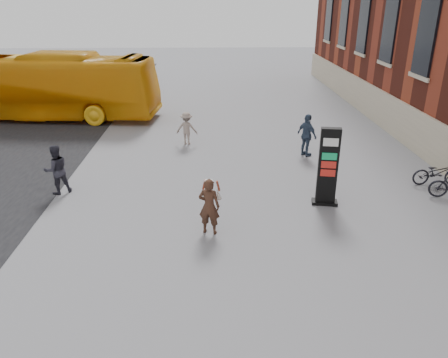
{
  "coord_description": "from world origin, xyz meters",
  "views": [
    {
      "loc": [
        0.37,
        -10.86,
        6.39
      ],
      "look_at": [
        0.77,
        1.31,
        1.27
      ],
      "focal_mm": 35.0,
      "sensor_mm": 36.0,
      "label": 1
    }
  ],
  "objects_px": {
    "pedestrian_b": "(187,128)",
    "info_pylon": "(328,167)",
    "woman": "(209,206)",
    "bike_6": "(437,173)",
    "pedestrian_a": "(56,170)",
    "pedestrian_c": "(307,135)",
    "bus": "(41,86)"
  },
  "relations": [
    {
      "from": "info_pylon",
      "to": "bus",
      "type": "relative_size",
      "value": 0.2
    },
    {
      "from": "woman",
      "to": "bike_6",
      "type": "bearing_deg",
      "value": -143.72
    },
    {
      "from": "pedestrian_b",
      "to": "info_pylon",
      "type": "bearing_deg",
      "value": 136.35
    },
    {
      "from": "pedestrian_a",
      "to": "pedestrian_c",
      "type": "relative_size",
      "value": 0.96
    },
    {
      "from": "pedestrian_a",
      "to": "pedestrian_c",
      "type": "distance_m",
      "value": 10.1
    },
    {
      "from": "pedestrian_b",
      "to": "pedestrian_c",
      "type": "distance_m",
      "value": 5.49
    },
    {
      "from": "info_pylon",
      "to": "pedestrian_c",
      "type": "bearing_deg",
      "value": 95.66
    },
    {
      "from": "pedestrian_a",
      "to": "pedestrian_c",
      "type": "xyz_separation_m",
      "value": [
        9.44,
        3.58,
        0.04
      ]
    },
    {
      "from": "pedestrian_a",
      "to": "woman",
      "type": "bearing_deg",
      "value": 117.12
    },
    {
      "from": "woman",
      "to": "pedestrian_b",
      "type": "xyz_separation_m",
      "value": [
        -1.03,
        8.29,
        -0.11
      ]
    },
    {
      "from": "pedestrian_c",
      "to": "pedestrian_b",
      "type": "bearing_deg",
      "value": 38.92
    },
    {
      "from": "pedestrian_c",
      "to": "info_pylon",
      "type": "bearing_deg",
      "value": 143.31
    },
    {
      "from": "woman",
      "to": "pedestrian_a",
      "type": "bearing_deg",
      "value": -14.44
    },
    {
      "from": "pedestrian_a",
      "to": "bike_6",
      "type": "distance_m",
      "value": 13.56
    },
    {
      "from": "info_pylon",
      "to": "pedestrian_b",
      "type": "bearing_deg",
      "value": 136.62
    },
    {
      "from": "bus",
      "to": "pedestrian_b",
      "type": "xyz_separation_m",
      "value": [
        8.26,
        -5.03,
        -1.03
      ]
    },
    {
      "from": "bus",
      "to": "pedestrian_b",
      "type": "distance_m",
      "value": 9.73
    },
    {
      "from": "pedestrian_c",
      "to": "bike_6",
      "type": "bearing_deg",
      "value": -161.32
    },
    {
      "from": "bus",
      "to": "pedestrian_c",
      "type": "distance_m",
      "value": 15.1
    },
    {
      "from": "pedestrian_b",
      "to": "pedestrian_c",
      "type": "bearing_deg",
      "value": 171.0
    },
    {
      "from": "bus",
      "to": "bike_6",
      "type": "bearing_deg",
      "value": -113.82
    },
    {
      "from": "info_pylon",
      "to": "woman",
      "type": "height_order",
      "value": "info_pylon"
    },
    {
      "from": "info_pylon",
      "to": "bike_6",
      "type": "height_order",
      "value": "info_pylon"
    },
    {
      "from": "bus",
      "to": "pedestrian_a",
      "type": "xyz_separation_m",
      "value": [
        4.03,
        -10.36,
        -0.92
      ]
    },
    {
      "from": "woman",
      "to": "pedestrian_a",
      "type": "relative_size",
      "value": 0.97
    },
    {
      "from": "pedestrian_a",
      "to": "bike_6",
      "type": "height_order",
      "value": "pedestrian_a"
    },
    {
      "from": "info_pylon",
      "to": "pedestrian_a",
      "type": "relative_size",
      "value": 1.49
    },
    {
      "from": "info_pylon",
      "to": "woman",
      "type": "relative_size",
      "value": 1.53
    },
    {
      "from": "woman",
      "to": "pedestrian_a",
      "type": "xyz_separation_m",
      "value": [
        -5.27,
        2.96,
        0.0
      ]
    },
    {
      "from": "pedestrian_b",
      "to": "bike_6",
      "type": "bearing_deg",
      "value": 161.08
    },
    {
      "from": "woman",
      "to": "pedestrian_c",
      "type": "relative_size",
      "value": 0.93
    },
    {
      "from": "bus",
      "to": "pedestrian_a",
      "type": "bearing_deg",
      "value": -152.75
    }
  ]
}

